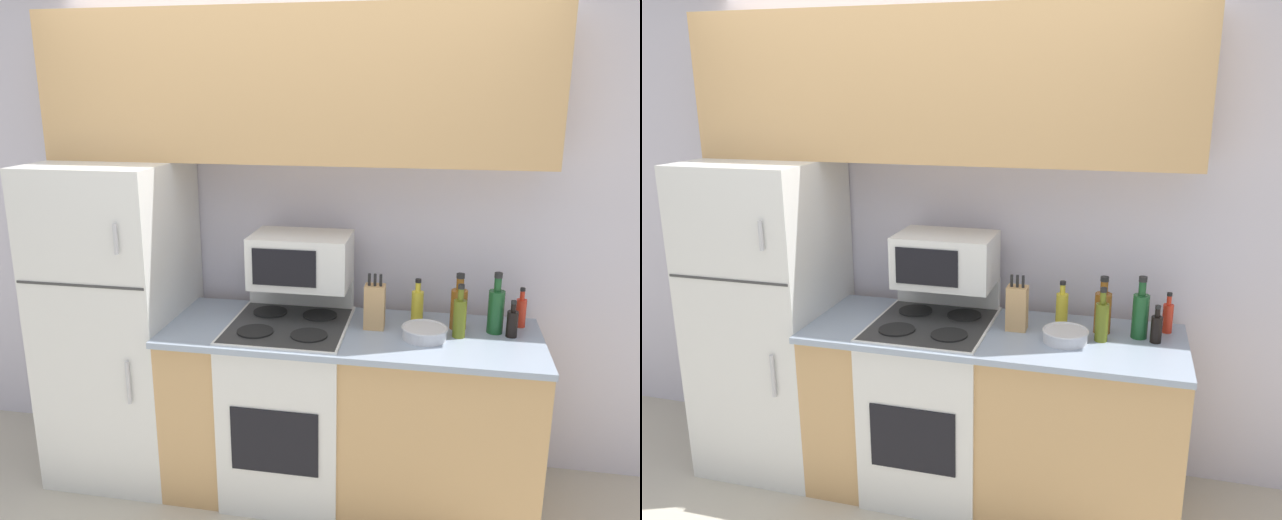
% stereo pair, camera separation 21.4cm
% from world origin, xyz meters
% --- Properties ---
extents(ground_plane, '(12.00, 12.00, 0.00)m').
position_xyz_m(ground_plane, '(0.00, 0.00, 0.00)').
color(ground_plane, beige).
extents(wall_back, '(8.00, 0.05, 2.55)m').
position_xyz_m(wall_back, '(0.00, 0.73, 1.27)').
color(wall_back, silver).
rests_on(wall_back, ground_plane).
extents(lower_cabinets, '(1.82, 0.67, 0.90)m').
position_xyz_m(lower_cabinets, '(0.34, 0.31, 0.45)').
color(lower_cabinets, tan).
rests_on(lower_cabinets, ground_plane).
extents(refrigerator, '(0.67, 0.72, 1.68)m').
position_xyz_m(refrigerator, '(-0.91, 0.35, 0.84)').
color(refrigerator, silver).
rests_on(refrigerator, ground_plane).
extents(upper_cabinets, '(2.49, 0.35, 0.72)m').
position_xyz_m(upper_cabinets, '(0.00, 0.53, 2.04)').
color(upper_cabinets, tan).
rests_on(upper_cabinets, refrigerator).
extents(stove, '(0.59, 0.65, 1.07)m').
position_xyz_m(stove, '(0.02, 0.30, 0.47)').
color(stove, silver).
rests_on(stove, ground_plane).
extents(microwave, '(0.49, 0.34, 0.26)m').
position_xyz_m(microwave, '(0.06, 0.44, 1.20)').
color(microwave, silver).
rests_on(microwave, stove).
extents(knife_block, '(0.10, 0.08, 0.28)m').
position_xyz_m(knife_block, '(0.44, 0.35, 1.01)').
color(knife_block, tan).
rests_on(knife_block, lower_cabinets).
extents(bowl, '(0.22, 0.22, 0.06)m').
position_xyz_m(bowl, '(0.69, 0.25, 0.93)').
color(bowl, silver).
rests_on(bowl, lower_cabinets).
extents(bottle_wine_green, '(0.08, 0.08, 0.30)m').
position_xyz_m(bottle_wine_green, '(1.02, 0.40, 1.01)').
color(bottle_wine_green, '#194C23').
rests_on(bottle_wine_green, lower_cabinets).
extents(bottle_soy_sauce, '(0.05, 0.05, 0.18)m').
position_xyz_m(bottle_soy_sauce, '(1.09, 0.35, 0.97)').
color(bottle_soy_sauce, black).
rests_on(bottle_soy_sauce, lower_cabinets).
extents(bottle_whiskey, '(0.08, 0.08, 0.28)m').
position_xyz_m(bottle_whiskey, '(0.85, 0.42, 1.01)').
color(bottle_whiskey, brown).
rests_on(bottle_whiskey, lower_cabinets).
extents(bottle_cooking_spray, '(0.06, 0.06, 0.22)m').
position_xyz_m(bottle_cooking_spray, '(0.65, 0.49, 0.98)').
color(bottle_cooking_spray, gold).
rests_on(bottle_cooking_spray, lower_cabinets).
extents(bottle_hot_sauce, '(0.05, 0.05, 0.20)m').
position_xyz_m(bottle_hot_sauce, '(1.15, 0.50, 0.98)').
color(bottle_hot_sauce, red).
rests_on(bottle_hot_sauce, lower_cabinets).
extents(bottle_olive_oil, '(0.06, 0.06, 0.26)m').
position_xyz_m(bottle_olive_oil, '(0.85, 0.31, 1.00)').
color(bottle_olive_oil, '#5B6619').
rests_on(bottle_olive_oil, lower_cabinets).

